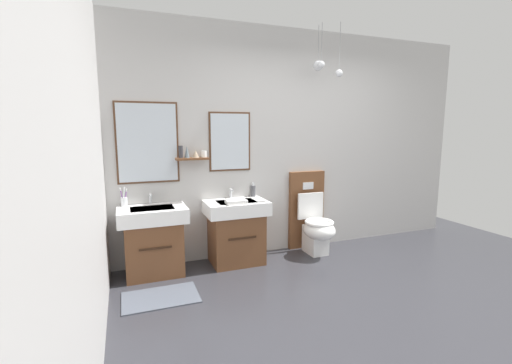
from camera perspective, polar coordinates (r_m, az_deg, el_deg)
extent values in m
cube|color=#2D2D33|center=(3.43, 21.26, -19.57)|extent=(6.02, 4.90, 0.10)
cube|color=#B7B5B2|center=(4.51, 6.86, 6.42)|extent=(4.82, 0.12, 2.73)
cube|color=#4C301E|center=(3.94, -17.28, 6.13)|extent=(0.65, 0.02, 0.87)
cube|color=silver|center=(3.93, -17.27, 6.12)|extent=(0.61, 0.01, 0.83)
cube|color=#4C301E|center=(4.10, -4.29, 6.58)|extent=(0.50, 0.02, 0.68)
cube|color=silver|center=(4.09, -4.25, 6.58)|extent=(0.46, 0.01, 0.64)
cube|color=brown|center=(3.93, -10.39, 3.77)|extent=(0.36, 0.14, 0.02)
cylinder|color=#333338|center=(3.91, -12.19, 4.84)|extent=(0.05, 0.05, 0.13)
cone|color=slate|center=(3.91, -11.22, 4.86)|extent=(0.05, 0.05, 0.13)
cone|color=gray|center=(3.93, -9.82, 4.56)|extent=(0.08, 0.08, 0.08)
cylinder|color=white|center=(3.95, -8.52, 4.54)|extent=(0.06, 0.06, 0.07)
cylinder|color=gray|center=(4.45, 10.17, 21.41)|extent=(0.01, 0.01, 0.41)
sphere|color=silver|center=(4.40, 10.08, 18.20)|extent=(0.11, 0.11, 0.11)
cylinder|color=gray|center=(4.36, 13.55, 20.88)|extent=(0.01, 0.01, 0.51)
sphere|color=silver|center=(4.30, 13.40, 16.90)|extent=(0.08, 0.08, 0.08)
cylinder|color=gray|center=(4.35, 10.70, 21.66)|extent=(0.01, 0.01, 0.41)
sphere|color=silver|center=(4.30, 10.60, 18.36)|extent=(0.08, 0.08, 0.08)
cube|color=#B7B5B2|center=(2.22, -27.44, 3.14)|extent=(0.12, 3.70, 2.73)
cube|color=#474C56|center=(3.49, -15.29, -17.73)|extent=(0.68, 0.44, 0.01)
cube|color=brown|center=(3.94, -16.35, -10.22)|extent=(0.58, 0.46, 0.58)
cube|color=black|center=(3.69, -16.08, -10.37)|extent=(0.32, 0.01, 0.02)
cube|color=white|center=(3.84, -16.58, -5.08)|extent=(0.70, 0.50, 0.15)
cube|color=silver|center=(3.79, -16.58, -4.30)|extent=(0.43, 0.27, 0.03)
cylinder|color=silver|center=(4.00, -16.88, -2.62)|extent=(0.03, 0.03, 0.11)
cylinder|color=silver|center=(3.94, -16.86, -2.08)|extent=(0.02, 0.11, 0.02)
cube|color=brown|center=(4.10, -3.29, -9.11)|extent=(0.58, 0.46, 0.58)
cube|color=black|center=(3.86, -2.22, -9.15)|extent=(0.32, 0.01, 0.02)
cube|color=white|center=(4.00, -3.34, -4.15)|extent=(0.70, 0.50, 0.15)
cube|color=silver|center=(3.96, -3.22, -3.39)|extent=(0.43, 0.27, 0.03)
cylinder|color=silver|center=(4.16, -4.18, -1.83)|extent=(0.03, 0.03, 0.11)
cylinder|color=silver|center=(4.10, -3.97, -1.30)|extent=(0.02, 0.11, 0.02)
cube|color=brown|center=(4.61, 8.10, -4.45)|extent=(0.48, 0.10, 1.00)
cube|color=silver|center=(4.50, 8.52, -0.62)|extent=(0.15, 0.01, 0.09)
cube|color=white|center=(4.47, 9.67, -9.28)|extent=(0.22, 0.30, 0.34)
ellipsoid|color=white|center=(4.36, 10.25, -7.69)|extent=(0.37, 0.46, 0.24)
torus|color=white|center=(4.34, 10.29, -6.49)|extent=(0.35, 0.35, 0.04)
cube|color=white|center=(4.48, 8.89, -3.85)|extent=(0.35, 0.03, 0.33)
cylinder|color=silver|center=(3.97, -20.74, -3.02)|extent=(0.07, 0.07, 0.09)
cylinder|color=purple|center=(3.96, -20.52, -2.32)|extent=(0.03, 0.02, 0.15)
cube|color=white|center=(3.94, -20.41, -1.25)|extent=(0.02, 0.02, 0.03)
cylinder|color=#33B266|center=(3.97, -20.81, -2.23)|extent=(0.03, 0.03, 0.16)
cube|color=white|center=(3.95, -20.71, -1.09)|extent=(0.02, 0.02, 0.03)
cylinder|color=purple|center=(3.96, -21.04, -2.25)|extent=(0.03, 0.02, 0.16)
cube|color=white|center=(3.94, -21.28, -1.10)|extent=(0.02, 0.02, 0.03)
cylinder|color=white|center=(3.94, -20.82, -2.24)|extent=(0.03, 0.02, 0.17)
cube|color=white|center=(3.94, -20.72, -1.00)|extent=(0.02, 0.02, 0.03)
cylinder|color=#4C4C51|center=(4.23, -0.47, -1.49)|extent=(0.06, 0.06, 0.13)
cylinder|color=silver|center=(4.22, -0.48, -0.36)|extent=(0.02, 0.02, 0.04)
cube|color=white|center=(3.83, -3.25, -3.25)|extent=(0.22, 0.16, 0.04)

